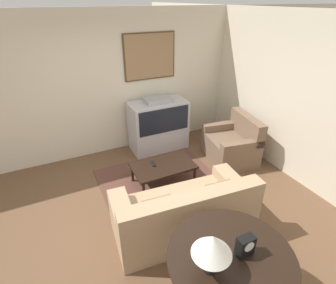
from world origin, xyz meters
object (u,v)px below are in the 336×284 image
couch (184,213)px  tv (158,125)px  mantel_clock (245,246)px  coffee_table (163,166)px  armchair (232,145)px  table_lamp (212,245)px  console_table (230,260)px

couch → tv: bearing=-100.6°
tv → couch: size_ratio=0.60×
mantel_clock → coffee_table: bearing=84.7°
armchair → table_lamp: (-2.13, -2.33, 0.80)m
couch → console_table: (-0.13, -1.08, 0.43)m
armchair → mantel_clock: bearing=-27.1°
console_table → coffee_table: bearing=81.7°
console_table → couch: bearing=83.3°
tv → armchair: tv is taller
couch → armchair: armchair is taller
table_lamp → mantel_clock: (0.37, -0.00, -0.20)m
console_table → armchair: bearing=50.9°
tv → coffee_table: tv is taller
couch → mantel_clock: (-0.02, -1.11, 0.60)m
armchair → console_table: 3.00m
tv → couch: 2.33m
couch → table_lamp: table_lamp is taller
coffee_table → mantel_clock: mantel_clock is taller
armchair → console_table: armchair is taller
console_table → table_lamp: size_ratio=2.90×
mantel_clock → tv: bearing=79.2°
coffee_table → table_lamp: table_lamp is taller
couch → coffee_table: (0.19, 1.08, 0.04)m
tv → console_table: (-0.75, -3.31, 0.21)m
armchair → mantel_clock: (-1.76, -2.34, 0.60)m
table_lamp → coffee_table: bearing=75.4°
console_table → table_lamp: 0.45m
coffee_table → console_table: (-0.31, -2.15, 0.39)m
couch → mantel_clock: bearing=94.2°
tv → console_table: 3.40m
couch → mantel_clock: mantel_clock is taller
table_lamp → couch: bearing=70.9°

